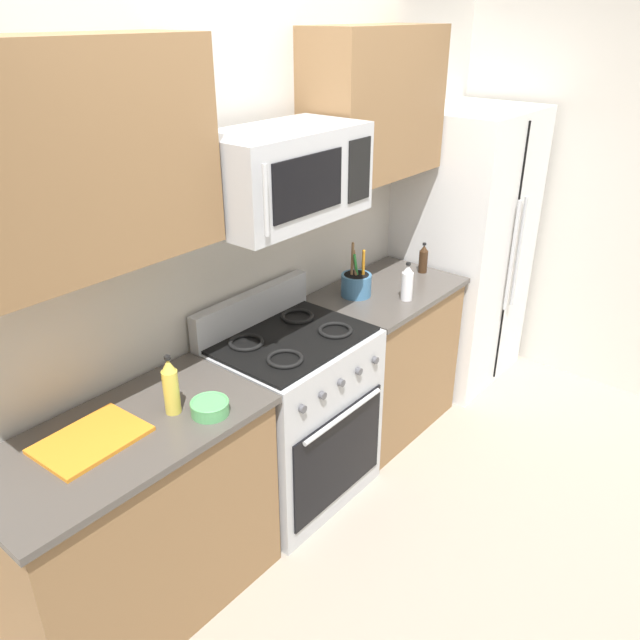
% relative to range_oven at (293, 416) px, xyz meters
% --- Properties ---
extents(ground_plane, '(16.00, 16.00, 0.00)m').
position_rel_range_oven_xyz_m(ground_plane, '(0.00, -0.60, -0.47)').
color(ground_plane, gray).
extents(wall_back, '(8.00, 0.10, 2.60)m').
position_rel_range_oven_xyz_m(wall_back, '(0.00, 0.36, 0.83)').
color(wall_back, beige).
rests_on(wall_back, ground).
extents(counter_left, '(1.12, 0.59, 0.91)m').
position_rel_range_oven_xyz_m(counter_left, '(-0.95, -0.00, -0.02)').
color(counter_left, olive).
rests_on(counter_left, ground).
extents(range_oven, '(0.76, 0.63, 1.09)m').
position_rel_range_oven_xyz_m(range_oven, '(0.00, 0.00, 0.00)').
color(range_oven, '#B2B5BA').
rests_on(range_oven, ground).
extents(counter_right, '(0.88, 0.59, 0.91)m').
position_rel_range_oven_xyz_m(counter_right, '(0.83, -0.00, -0.02)').
color(counter_right, olive).
rests_on(counter_right, ground).
extents(refrigerator, '(0.83, 0.70, 1.81)m').
position_rel_range_oven_xyz_m(refrigerator, '(1.70, -0.02, 0.43)').
color(refrigerator, silver).
rests_on(refrigerator, ground).
extents(wall_right, '(0.10, 8.00, 2.60)m').
position_rel_range_oven_xyz_m(wall_right, '(2.22, -0.60, 0.83)').
color(wall_right, beige).
rests_on(wall_right, ground).
extents(microwave, '(0.77, 0.44, 0.39)m').
position_rel_range_oven_xyz_m(microwave, '(-0.00, 0.03, 1.23)').
color(microwave, '#B2B5BA').
extents(upper_cabinets_left, '(1.11, 0.34, 0.74)m').
position_rel_range_oven_xyz_m(upper_cabinets_left, '(-0.96, 0.14, 1.43)').
color(upper_cabinets_left, olive).
extents(upper_cabinets_right, '(0.87, 0.34, 0.74)m').
position_rel_range_oven_xyz_m(upper_cabinets_right, '(0.83, 0.14, 1.43)').
color(upper_cabinets_right, olive).
extents(utensil_crock, '(0.17, 0.17, 0.30)m').
position_rel_range_oven_xyz_m(utensil_crock, '(0.63, 0.08, 0.50)').
color(utensil_crock, teal).
rests_on(utensil_crock, counter_right).
extents(cutting_board, '(0.39, 0.29, 0.02)m').
position_rel_range_oven_xyz_m(cutting_board, '(-1.06, 0.04, 0.44)').
color(cutting_board, orange).
rests_on(cutting_board, counter_left).
extents(bottle_vinegar, '(0.06, 0.06, 0.22)m').
position_rel_range_oven_xyz_m(bottle_vinegar, '(0.76, -0.17, 0.53)').
color(bottle_vinegar, silver).
rests_on(bottle_vinegar, counter_right).
extents(bottle_soy, '(0.05, 0.05, 0.19)m').
position_rel_range_oven_xyz_m(bottle_soy, '(1.17, -0.02, 0.52)').
color(bottle_soy, '#382314').
rests_on(bottle_soy, counter_right).
extents(bottle_oil, '(0.06, 0.06, 0.25)m').
position_rel_range_oven_xyz_m(bottle_oil, '(-0.74, -0.04, 0.55)').
color(bottle_oil, gold).
rests_on(bottle_oil, counter_left).
extents(prep_bowl, '(0.15, 0.15, 0.06)m').
position_rel_range_oven_xyz_m(prep_bowl, '(-0.66, -0.16, 0.47)').
color(prep_bowl, '#59AD66').
rests_on(prep_bowl, counter_left).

